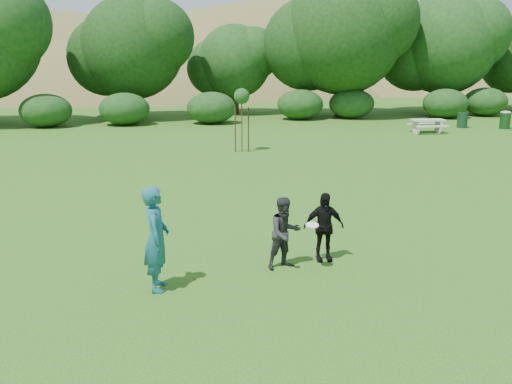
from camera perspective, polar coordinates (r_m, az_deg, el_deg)
ground at (r=11.47m, az=2.44°, el=-8.93°), size 120.00×120.00×0.00m
player_teal at (r=10.94m, az=-9.94°, el=-4.62°), size 0.52×0.76×2.03m
player_grey at (r=11.92m, az=2.91°, el=-4.12°), size 0.89×0.78×1.53m
player_black at (r=12.42m, az=6.78°, el=-3.47°), size 0.90×0.38×1.52m
trash_can_near at (r=36.28m, az=19.93°, el=6.78°), size 0.60×0.60×0.90m
frisbee at (r=11.73m, az=5.64°, el=-3.32°), size 0.27×0.27×0.07m
sapling at (r=25.64m, az=-1.44°, el=9.38°), size 0.70×0.70×2.85m
picnic_table at (r=33.26m, az=16.79°, el=6.55°), size 1.80×1.48×0.76m
trash_can_lidded at (r=36.69m, az=23.65°, el=6.66°), size 0.60×0.60×1.05m
hillside at (r=80.51m, az=-7.91°, el=2.04°), size 150.00×72.00×52.00m
tree_row at (r=39.41m, az=-1.42°, el=14.55°), size 53.92×10.38×9.62m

